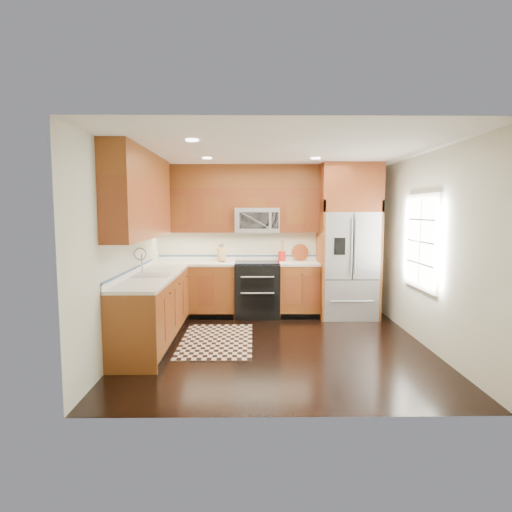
{
  "coord_description": "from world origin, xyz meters",
  "views": [
    {
      "loc": [
        -0.35,
        -5.61,
        1.82
      ],
      "look_at": [
        -0.28,
        0.6,
        1.16
      ],
      "focal_mm": 30.0,
      "sensor_mm": 36.0,
      "label": 1
    }
  ],
  "objects_px": {
    "range": "(257,289)",
    "refrigerator": "(348,241)",
    "knife_block": "(221,254)",
    "utensil_crock": "(282,254)",
    "rug": "(217,340)"
  },
  "relations": [
    {
      "from": "knife_block",
      "to": "utensil_crock",
      "type": "relative_size",
      "value": 0.83
    },
    {
      "from": "refrigerator",
      "to": "knife_block",
      "type": "xyz_separation_m",
      "value": [
        -2.17,
        0.18,
        -0.24
      ]
    },
    {
      "from": "rug",
      "to": "knife_block",
      "type": "height_order",
      "value": "knife_block"
    },
    {
      "from": "range",
      "to": "knife_block",
      "type": "distance_m",
      "value": 0.87
    },
    {
      "from": "refrigerator",
      "to": "knife_block",
      "type": "height_order",
      "value": "refrigerator"
    },
    {
      "from": "range",
      "to": "refrigerator",
      "type": "xyz_separation_m",
      "value": [
        1.55,
        -0.04,
        0.83
      ]
    },
    {
      "from": "knife_block",
      "to": "utensil_crock",
      "type": "height_order",
      "value": "utensil_crock"
    },
    {
      "from": "range",
      "to": "utensil_crock",
      "type": "relative_size",
      "value": 2.56
    },
    {
      "from": "rug",
      "to": "knife_block",
      "type": "distance_m",
      "value": 1.89
    },
    {
      "from": "range",
      "to": "rug",
      "type": "relative_size",
      "value": 0.57
    },
    {
      "from": "range",
      "to": "rug",
      "type": "bearing_deg",
      "value": -112.38
    },
    {
      "from": "rug",
      "to": "range",
      "type": "bearing_deg",
      "value": 67.79
    },
    {
      "from": "refrigerator",
      "to": "rug",
      "type": "relative_size",
      "value": 1.58
    },
    {
      "from": "rug",
      "to": "utensil_crock",
      "type": "bearing_deg",
      "value": 57.85
    },
    {
      "from": "utensil_crock",
      "to": "refrigerator",
      "type": "bearing_deg",
      "value": -12.0
    }
  ]
}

